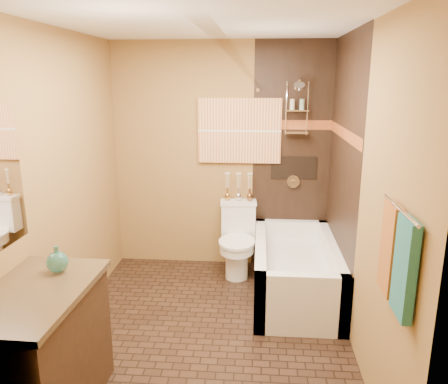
# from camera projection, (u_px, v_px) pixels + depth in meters

# --- Properties ---
(floor) EXTENTS (3.00, 3.00, 0.00)m
(floor) POSITION_uv_depth(u_px,v_px,m) (206.00, 333.00, 3.72)
(floor) COLOR black
(floor) RESTS_ON ground
(wall_left) EXTENTS (0.02, 3.00, 2.50)m
(wall_left) POSITION_uv_depth(u_px,v_px,m) (56.00, 188.00, 3.49)
(wall_left) COLOR olive
(wall_left) RESTS_ON floor
(wall_right) EXTENTS (0.02, 3.00, 2.50)m
(wall_right) POSITION_uv_depth(u_px,v_px,m) (362.00, 194.00, 3.30)
(wall_right) COLOR olive
(wall_right) RESTS_ON floor
(wall_back) EXTENTS (2.40, 0.02, 2.50)m
(wall_back) POSITION_uv_depth(u_px,v_px,m) (221.00, 157.00, 4.85)
(wall_back) COLOR olive
(wall_back) RESTS_ON floor
(wall_front) EXTENTS (2.40, 0.02, 2.50)m
(wall_front) POSITION_uv_depth(u_px,v_px,m) (163.00, 275.00, 1.95)
(wall_front) COLOR olive
(wall_front) RESTS_ON floor
(ceiling) EXTENTS (3.00, 3.00, 0.00)m
(ceiling) POSITION_uv_depth(u_px,v_px,m) (203.00, 20.00, 3.08)
(ceiling) COLOR silver
(ceiling) RESTS_ON wall_back
(alcove_tile_back) EXTENTS (0.85, 0.01, 2.50)m
(alcove_tile_back) POSITION_uv_depth(u_px,v_px,m) (292.00, 159.00, 4.77)
(alcove_tile_back) COLOR black
(alcove_tile_back) RESTS_ON wall_back
(alcove_tile_right) EXTENTS (0.01, 1.50, 2.50)m
(alcove_tile_right) POSITION_uv_depth(u_px,v_px,m) (342.00, 174.00, 4.03)
(alcove_tile_right) COLOR black
(alcove_tile_right) RESTS_ON wall_right
(mosaic_band_back) EXTENTS (0.85, 0.01, 0.10)m
(mosaic_band_back) POSITION_uv_depth(u_px,v_px,m) (293.00, 125.00, 4.67)
(mosaic_band_back) COLOR maroon
(mosaic_band_back) RESTS_ON alcove_tile_back
(mosaic_band_right) EXTENTS (0.01, 1.50, 0.10)m
(mosaic_band_right) POSITION_uv_depth(u_px,v_px,m) (344.00, 134.00, 3.94)
(mosaic_band_right) COLOR maroon
(mosaic_band_right) RESTS_ON alcove_tile_right
(alcove_niche) EXTENTS (0.50, 0.01, 0.25)m
(alcove_niche) POSITION_uv_depth(u_px,v_px,m) (294.00, 168.00, 4.79)
(alcove_niche) COLOR black
(alcove_niche) RESTS_ON alcove_tile_back
(shower_fixtures) EXTENTS (0.24, 0.33, 1.16)m
(shower_fixtures) POSITION_uv_depth(u_px,v_px,m) (296.00, 121.00, 4.56)
(shower_fixtures) COLOR silver
(shower_fixtures) RESTS_ON floor
(curtain_rod) EXTENTS (0.03, 1.55, 0.03)m
(curtain_rod) POSITION_uv_depth(u_px,v_px,m) (258.00, 88.00, 3.90)
(curtain_rod) COLOR silver
(curtain_rod) RESTS_ON wall_back
(towel_bar) EXTENTS (0.02, 0.55, 0.02)m
(towel_bar) POSITION_uv_depth(u_px,v_px,m) (400.00, 209.00, 2.25)
(towel_bar) COLOR silver
(towel_bar) RESTS_ON wall_right
(towel_teal) EXTENTS (0.05, 0.22, 0.52)m
(towel_teal) POSITION_uv_depth(u_px,v_px,m) (405.00, 268.00, 2.19)
(towel_teal) COLOR #1F6A66
(towel_teal) RESTS_ON towel_bar
(towel_rust) EXTENTS (0.05, 0.22, 0.52)m
(towel_rust) POSITION_uv_depth(u_px,v_px,m) (390.00, 249.00, 2.44)
(towel_rust) COLOR #995D1B
(towel_rust) RESTS_ON towel_bar
(sunset_painting) EXTENTS (0.90, 0.04, 0.70)m
(sunset_painting) POSITION_uv_depth(u_px,v_px,m) (239.00, 131.00, 4.73)
(sunset_painting) COLOR #D66632
(sunset_painting) RESTS_ON wall_back
(bathtub) EXTENTS (0.80, 1.50, 0.55)m
(bathtub) POSITION_uv_depth(u_px,v_px,m) (295.00, 274.00, 4.32)
(bathtub) COLOR white
(bathtub) RESTS_ON floor
(toilet) EXTENTS (0.41, 0.60, 0.79)m
(toilet) POSITION_uv_depth(u_px,v_px,m) (237.00, 239.00, 4.77)
(toilet) COLOR white
(toilet) RESTS_ON floor
(vanity) EXTENTS (0.63, 1.01, 0.88)m
(vanity) POSITION_uv_depth(u_px,v_px,m) (39.00, 354.00, 2.71)
(vanity) COLOR black
(vanity) RESTS_ON floor
(teal_bottle) EXTENTS (0.14, 0.14, 0.22)m
(teal_bottle) POSITION_uv_depth(u_px,v_px,m) (57.00, 259.00, 2.83)
(teal_bottle) COLOR #246D5D
(teal_bottle) RESTS_ON vanity
(bud_vases) EXTENTS (0.31, 0.07, 0.31)m
(bud_vases) POSITION_uv_depth(u_px,v_px,m) (239.00, 186.00, 4.80)
(bud_vases) COLOR #BC823A
(bud_vases) RESTS_ON toilet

